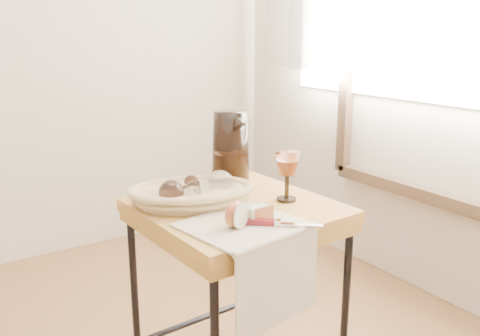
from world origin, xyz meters
TOP-DOWN VIEW (x-y plane):
  - curtain at (1.74, 0.35)m, footprint 0.02×1.00m
  - side_table at (0.64, 0.23)m, footprint 0.57×0.57m
  - tea_towel at (0.55, 0.07)m, footprint 0.33×0.31m
  - bread_basket at (0.52, 0.30)m, footprint 0.40×0.34m
  - goblet_lying_a at (0.49, 0.32)m, footprint 0.15×0.12m
  - goblet_lying_b at (0.58, 0.28)m, footprint 0.15×0.11m
  - pitcher at (0.73, 0.41)m, footprint 0.21×0.28m
  - wine_goblet at (0.79, 0.17)m, footprint 0.10×0.10m
  - apple_half at (0.52, 0.06)m, footprint 0.09×0.07m
  - apple_wedge at (0.60, 0.06)m, footprint 0.07×0.04m
  - table_knife at (0.63, 0.00)m, footprint 0.17×0.15m

SIDE VIEW (x-z plane):
  - side_table at x=0.64m, z-range 0.00..0.70m
  - tea_towel at x=0.55m, z-range 0.70..0.70m
  - table_knife at x=0.63m, z-range 0.70..0.72m
  - apple_wedge at x=0.60m, z-range 0.70..0.74m
  - bread_basket at x=0.52m, z-range 0.70..0.75m
  - apple_half at x=0.52m, z-range 0.70..0.77m
  - goblet_lying_a at x=0.49m, z-range 0.71..0.78m
  - goblet_lying_b at x=0.58m, z-range 0.71..0.79m
  - wine_goblet at x=0.79m, z-range 0.70..0.85m
  - pitcher at x=0.73m, z-range 0.68..0.97m
  - curtain at x=1.74m, z-range 0.10..2.30m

